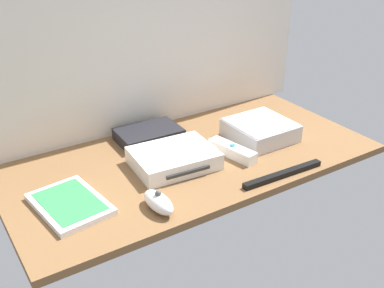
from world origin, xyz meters
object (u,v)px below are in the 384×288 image
network_router (149,135)px  remote_nunchuk (159,202)px  game_console (174,158)px  remote_wand (232,151)px  mini_computer (260,130)px  game_case (70,204)px  sensor_bar (283,174)px

network_router → remote_nunchuk: size_ratio=1.80×
game_console → network_router: game_console is taller
remote_wand → mini_computer: bearing=6.2°
mini_computer → network_router: mini_computer is taller
game_case → remote_wand: size_ratio=1.35×
game_console → network_router: bearing=89.3°
game_console → game_case: 29.66cm
network_router → remote_nunchuk: 35.33cm
remote_wand → remote_nunchuk: 31.35cm
game_console → game_case: game_console is taller
game_console → sensor_bar: 28.23cm
sensor_bar → remote_nunchuk: bearing=174.8°
mini_computer → sensor_bar: (-9.19, -20.00, -1.94)cm
network_router → remote_nunchuk: remote_nunchuk is taller
mini_computer → remote_nunchuk: 45.28cm
game_console → remote_wand: game_console is taller
game_case → network_router: size_ratio=1.11×
mini_computer → remote_wand: size_ratio=1.12×
game_console → mini_computer: bearing=5.3°
game_console → remote_nunchuk: remote_nunchuk is taller
game_console → remote_wand: (16.13, -3.83, -0.69)cm
game_console → remote_nunchuk: bearing=-125.9°
remote_wand → remote_nunchuk: (-29.17, -11.47, 0.53)cm
remote_wand → sensor_bar: size_ratio=0.63×
mini_computer → sensor_bar: 22.10cm
network_router → game_console: bearing=-93.1°
game_case → network_router: network_router is taller
game_case → network_router: 37.07cm
remote_wand → sensor_bar: remote_wand is taller
game_case → network_router: bearing=26.1°
mini_computer → network_router: size_ratio=0.92×
game_console → remote_wand: size_ratio=1.46×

